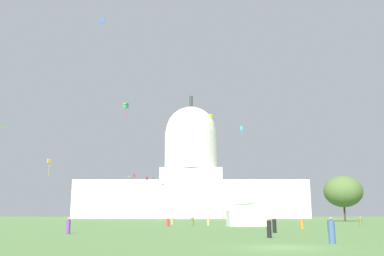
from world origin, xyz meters
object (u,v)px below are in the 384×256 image
object	(u,v)px
person_olive_near_tent	(362,222)
kite_black_low	(154,179)
person_orange_edge_east	(303,224)
person_denim_aisle_center	(333,232)
tree_east_far	(344,191)
person_tan_near_tree_east	(210,221)
kite_gold_low	(50,161)
kite_blue_mid	(103,21)
kite_red_low_b	(135,175)
capitol_building	(192,179)
person_purple_mid_right	(70,226)
kite_green_mid	(127,106)
kite_violet_low	(164,185)
kite_white_low	(3,128)
person_olive_back_left	(193,222)
person_black_edge_west	(331,226)
person_tan_deep_crowd	(173,221)
kite_cyan_high	(242,129)
kite_red_low	(148,179)
person_red_lawn_far_left	(169,223)
person_black_mid_center	(270,229)
kite_yellow_mid	(212,116)
event_tent	(247,209)
person_black_front_right	(276,226)
kite_lime_low	(131,177)
kite_pink_low	(291,179)

from	to	relation	value
person_olive_near_tent	kite_black_low	world-z (taller)	kite_black_low
person_orange_edge_east	person_denim_aisle_center	bearing A→B (deg)	122.65
tree_east_far	person_tan_near_tree_east	world-z (taller)	tree_east_far
kite_gold_low	kite_blue_mid	bearing A→B (deg)	79.34
kite_red_low_b	person_tan_near_tree_east	bearing A→B (deg)	108.21
capitol_building	person_purple_mid_right	bearing A→B (deg)	-93.84
kite_green_mid	kite_violet_low	distance (m)	50.33
tree_east_far	kite_white_low	world-z (taller)	kite_white_low
person_olive_back_left	kite_blue_mid	bearing A→B (deg)	24.62
person_olive_near_tent	person_black_edge_west	size ratio (longest dim) A/B	1.03
person_denim_aisle_center	person_tan_deep_crowd	size ratio (longest dim) A/B	1.12
tree_east_far	kite_cyan_high	size ratio (longest dim) A/B	3.13
person_orange_edge_east	kite_blue_mid	bearing A→B (deg)	28.23
kite_gold_low	tree_east_far	bearing A→B (deg)	155.30
kite_white_low	tree_east_far	bearing A→B (deg)	58.09
person_denim_aisle_center	kite_red_low	world-z (taller)	kite_red_low
person_black_edge_west	kite_cyan_high	world-z (taller)	kite_cyan_high
person_denim_aisle_center	kite_gold_low	bearing A→B (deg)	-66.52
person_denim_aisle_center	person_tan_deep_crowd	xyz separation A→B (m)	(-13.09, 53.66, -0.09)
person_olive_near_tent	person_purple_mid_right	bearing A→B (deg)	-150.35
person_red_lawn_far_left	person_tan_near_tree_east	bearing A→B (deg)	15.87
person_black_mid_center	kite_red_low_b	size ratio (longest dim) A/B	1.36
person_denim_aisle_center	kite_yellow_mid	distance (m)	97.92
person_olive_back_left	person_red_lawn_far_left	bearing A→B (deg)	45.77
event_tent	person_purple_mid_right	world-z (taller)	event_tent
kite_blue_mid	kite_green_mid	distance (m)	24.29
person_black_edge_west	person_tan_near_tree_east	distance (m)	29.02
person_tan_near_tree_east	person_purple_mid_right	distance (m)	35.51
kite_cyan_high	kite_gold_low	bearing A→B (deg)	-79.69
person_black_front_right	kite_red_low_b	world-z (taller)	kite_red_low_b
person_black_front_right	kite_violet_low	xyz separation A→B (m)	(-18.06, 91.38, 10.57)
kite_green_mid	person_olive_back_left	bearing A→B (deg)	-115.34
kite_violet_low	person_denim_aisle_center	bearing A→B (deg)	-98.62
kite_lime_low	capitol_building	bearing A→B (deg)	-79.06
event_tent	kite_white_low	bearing A→B (deg)	-173.10
event_tent	person_purple_mid_right	xyz separation A→B (m)	(-21.33, -29.94, -2.16)
person_denim_aisle_center	person_black_mid_center	bearing A→B (deg)	-75.50
kite_white_low	person_red_lawn_far_left	bearing A→B (deg)	24.71
person_denim_aisle_center	kite_red_low	distance (m)	103.03
person_orange_edge_east	person_red_lawn_far_left	xyz separation A→B (m)	(-18.66, 10.13, -0.04)
kite_yellow_mid	kite_blue_mid	world-z (taller)	kite_blue_mid
person_tan_deep_crowd	kite_violet_low	bearing A→B (deg)	-157.53
person_red_lawn_far_left	person_denim_aisle_center	size ratio (longest dim) A/B	0.85
kite_yellow_mid	kite_white_low	xyz separation A→B (m)	(-36.71, -55.10, -15.18)
person_black_front_right	kite_pink_low	bearing A→B (deg)	175.25
kite_white_low	kite_blue_mid	xyz separation A→B (m)	(15.69, -0.66, 18.54)
kite_yellow_mid	kite_gold_low	world-z (taller)	kite_yellow_mid
person_olive_near_tent	kite_white_low	world-z (taller)	kite_white_low
kite_yellow_mid	kite_green_mid	size ratio (longest dim) A/B	0.99
person_red_lawn_far_left	kite_red_low_b	distance (m)	74.58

